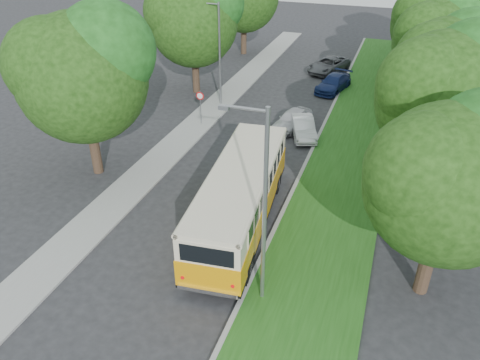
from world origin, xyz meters
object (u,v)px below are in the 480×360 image
(car_silver, at_px, (292,119))
(car_white, at_px, (303,127))
(car_blue, at_px, (333,83))
(car_grey, at_px, (329,65))
(vintage_bus, at_px, (240,199))
(lamppost_near, at_px, (262,205))
(lamppost_far, at_px, (218,51))

(car_silver, distance_m, car_white, 1.39)
(car_white, xyz_separation_m, car_blue, (0.46, 9.36, 0.01))
(car_silver, xyz_separation_m, car_grey, (0.20, 13.14, 0.02))
(vintage_bus, xyz_separation_m, car_white, (0.62, 10.87, -0.92))
(lamppost_near, height_order, vintage_bus, lamppost_near)
(lamppost_near, height_order, lamppost_far, lamppost_near)
(car_white, distance_m, car_grey, 14.16)
(lamppost_far, xyz_separation_m, car_blue, (7.70, 5.94, -3.47))
(vintage_bus, distance_m, car_white, 10.92)
(car_white, bearing_deg, car_silver, 113.55)
(lamppost_near, xyz_separation_m, car_grey, (-2.43, 29.22, -3.70))
(lamppost_far, bearing_deg, car_grey, 58.87)
(vintage_bus, xyz_separation_m, car_grey, (-0.16, 25.00, -0.88))
(lamppost_far, bearing_deg, vintage_bus, -65.11)
(lamppost_near, bearing_deg, car_grey, 94.76)
(car_blue, bearing_deg, vintage_bus, -79.68)
(lamppost_near, height_order, car_blue, lamppost_near)
(vintage_bus, distance_m, car_silver, 11.90)
(car_silver, bearing_deg, lamppost_far, 174.43)
(vintage_bus, xyz_separation_m, car_blue, (1.07, 20.22, -0.91))
(lamppost_near, distance_m, car_blue, 24.75)
(car_blue, bearing_deg, lamppost_far, -129.01)
(car_white, height_order, car_blue, car_blue)
(lamppost_far, bearing_deg, car_silver, -21.11)
(lamppost_far, height_order, car_blue, lamppost_far)
(vintage_bus, relative_size, car_silver, 2.76)
(car_blue, distance_m, car_grey, 4.94)
(lamppost_near, bearing_deg, car_blue, 92.83)
(vintage_bus, height_order, car_silver, vintage_bus)
(lamppost_far, bearing_deg, lamppost_near, -64.29)
(vintage_bus, xyz_separation_m, car_silver, (-0.35, 11.86, -0.91))
(lamppost_near, height_order, car_silver, lamppost_near)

